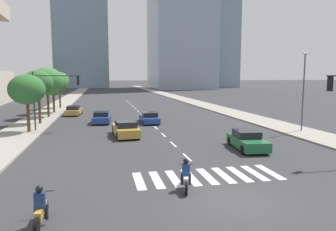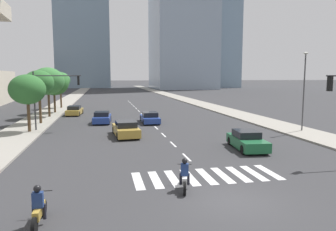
% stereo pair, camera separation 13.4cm
% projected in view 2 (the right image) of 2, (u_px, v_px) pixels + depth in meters
% --- Properties ---
extents(ground_plane, '(800.00, 800.00, 0.00)m').
position_uv_depth(ground_plane, '(232.00, 201.00, 13.26)').
color(ground_plane, '#333335').
extents(sidewalk_east, '(4.00, 260.00, 0.15)m').
position_uv_depth(sidewalk_east, '(232.00, 113.00, 44.97)').
color(sidewalk_east, gray).
rests_on(sidewalk_east, ground).
extents(sidewalk_west, '(4.00, 260.00, 0.15)m').
position_uv_depth(sidewalk_west, '(43.00, 117.00, 39.86)').
color(sidewalk_west, gray).
rests_on(sidewalk_west, ground).
extents(crosswalk_near, '(7.65, 2.74, 0.01)m').
position_uv_depth(crosswalk_near, '(206.00, 176.00, 16.53)').
color(crosswalk_near, silver).
rests_on(crosswalk_near, ground).
extents(lane_divider_center, '(0.14, 50.00, 0.01)m').
position_uv_depth(lane_divider_center, '(142.00, 114.00, 43.75)').
color(lane_divider_center, silver).
rests_on(lane_divider_center, ground).
extents(motorcycle_lead, '(0.70, 2.14, 1.49)m').
position_uv_depth(motorcycle_lead, '(39.00, 209.00, 11.05)').
color(motorcycle_lead, black).
rests_on(motorcycle_lead, ground).
extents(motorcycle_trailing, '(0.84, 2.13, 1.49)m').
position_uv_depth(motorcycle_trailing, '(185.00, 177.00, 14.60)').
color(motorcycle_trailing, black).
rests_on(motorcycle_trailing, ground).
extents(sedan_gold_0, '(2.08, 4.42, 1.26)m').
position_uv_depth(sedan_gold_0, '(75.00, 111.00, 42.67)').
color(sedan_gold_0, '#B28E38').
rests_on(sedan_gold_0, ground).
extents(sedan_blue_1, '(2.11, 4.35, 1.30)m').
position_uv_depth(sedan_blue_1, '(102.00, 118.00, 35.36)').
color(sedan_blue_1, navy).
rests_on(sedan_blue_1, ground).
extents(sedan_gold_2, '(2.24, 4.78, 1.36)m').
position_uv_depth(sedan_gold_2, '(126.00, 129.00, 27.56)').
color(sedan_gold_2, '#B28E38').
rests_on(sedan_gold_2, ground).
extents(sedan_blue_3, '(1.95, 4.81, 1.24)m').
position_uv_depth(sedan_blue_3, '(150.00, 118.00, 35.56)').
color(sedan_blue_3, navy).
rests_on(sedan_blue_3, ground).
extents(sedan_green_4, '(2.20, 4.45, 1.33)m').
position_uv_depth(sedan_green_4, '(247.00, 141.00, 22.66)').
color(sedan_green_4, '#1E6038').
rests_on(sedan_green_4, ground).
extents(traffic_signal_far, '(4.61, 0.28, 5.53)m').
position_uv_depth(traffic_signal_far, '(52.00, 90.00, 29.84)').
color(traffic_signal_far, '#333335').
rests_on(traffic_signal_far, sidewalk_west).
extents(street_lamp_east, '(0.50, 0.24, 7.27)m').
position_uv_depth(street_lamp_east, '(304.00, 85.00, 29.15)').
color(street_lamp_east, '#3F3F42').
rests_on(street_lamp_east, sidewalk_east).
extents(street_tree_nearest, '(3.22, 3.22, 5.26)m').
position_uv_depth(street_tree_nearest, '(27.00, 90.00, 28.62)').
color(street_tree_nearest, '#4C3823').
rests_on(street_tree_nearest, sidewalk_west).
extents(street_tree_second, '(3.14, 3.14, 5.72)m').
position_uv_depth(street_tree_second, '(39.00, 83.00, 33.84)').
color(street_tree_second, '#4C3823').
rests_on(street_tree_second, sidewalk_west).
extents(street_tree_third, '(4.03, 4.03, 6.18)m').
position_uv_depth(street_tree_third, '(48.00, 81.00, 39.40)').
color(street_tree_third, '#4C3823').
rests_on(street_tree_third, sidewalk_west).
extents(street_tree_fourth, '(4.08, 4.08, 5.89)m').
position_uv_depth(street_tree_fourth, '(54.00, 83.00, 44.10)').
color(street_tree_fourth, '#4C3823').
rests_on(street_tree_fourth, sidewalk_west).
extents(street_tree_fifth, '(3.13, 3.13, 5.77)m').
position_uv_depth(street_tree_fifth, '(60.00, 80.00, 50.74)').
color(street_tree_fifth, '#4C3823').
rests_on(street_tree_fifth, sidewalk_west).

